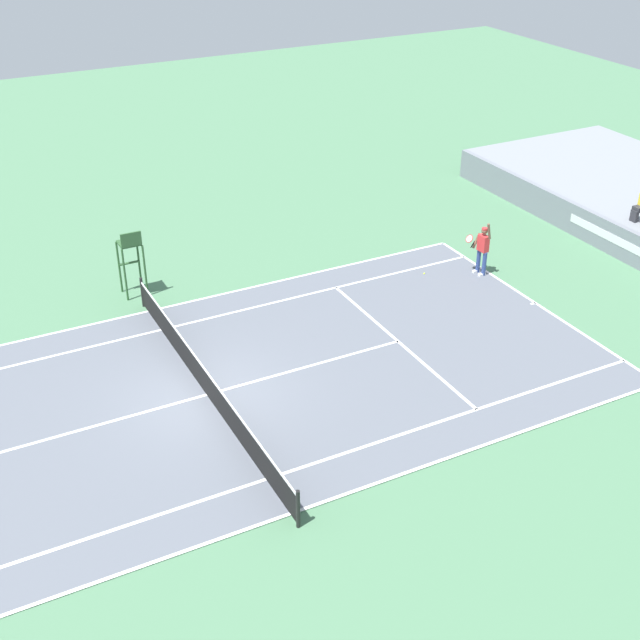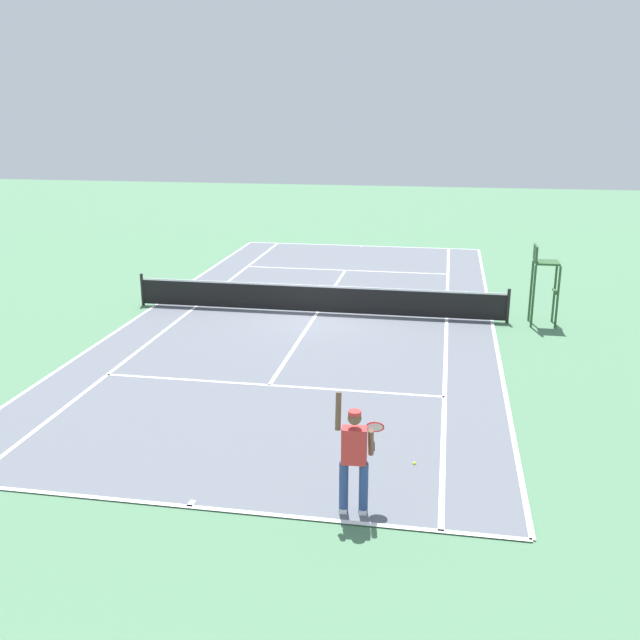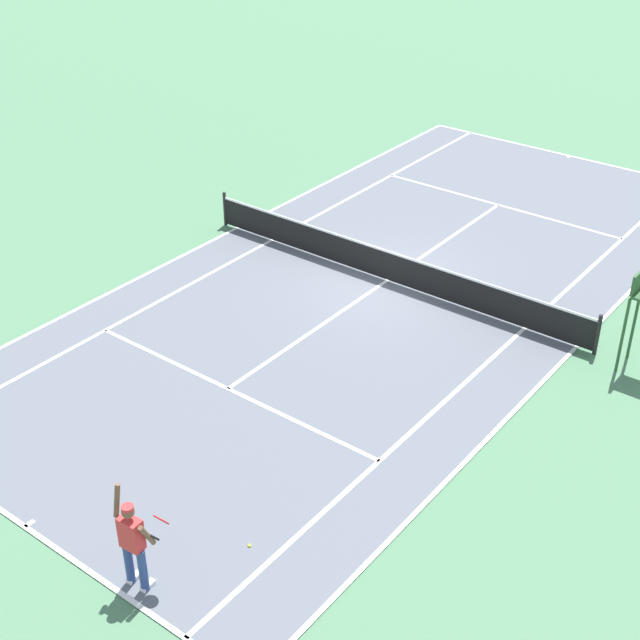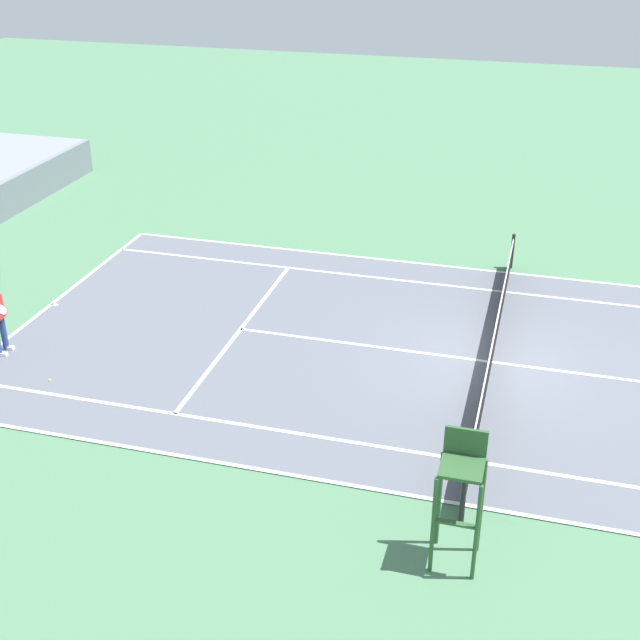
{
  "view_description": "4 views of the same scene",
  "coord_description": "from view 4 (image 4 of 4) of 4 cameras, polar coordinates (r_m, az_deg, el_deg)",
  "views": [
    {
      "loc": [
        19.15,
        -6.28,
        13.84
      ],
      "look_at": [
        -0.81,
        4.05,
        1.0
      ],
      "focal_mm": 47.7,
      "sensor_mm": 36.0,
      "label": 1
    },
    {
      "loc": [
        -3.96,
        21.82,
        6.33
      ],
      "look_at": [
        -0.81,
        4.05,
        1.0
      ],
      "focal_mm": 40.25,
      "sensor_mm": 36.0,
      "label": 2
    },
    {
      "loc": [
        -11.75,
        18.33,
        11.82
      ],
      "look_at": [
        -0.81,
        4.05,
        1.0
      ],
      "focal_mm": 50.88,
      "sensor_mm": 36.0,
      "label": 3
    },
    {
      "loc": [
        -18.23,
        -0.77,
        10.2
      ],
      "look_at": [
        -0.81,
        4.05,
        1.0
      ],
      "focal_mm": 47.98,
      "sensor_mm": 36.0,
      "label": 4
    }
  ],
  "objects": [
    {
      "name": "ground_plane",
      "position": [
        20.91,
        11.39,
        -2.82
      ],
      "size": [
        80.0,
        80.0,
        0.0
      ],
      "primitive_type": "plane",
      "color": "#4C7A56"
    },
    {
      "name": "court",
      "position": [
        20.9,
        11.39,
        -2.8
      ],
      "size": [
        11.08,
        23.88,
        0.03
      ],
      "color": "slate",
      "rests_on": "ground"
    },
    {
      "name": "net",
      "position": [
        20.66,
        11.52,
        -1.56
      ],
      "size": [
        11.98,
        0.1,
        1.07
      ],
      "color": "black",
      "rests_on": "ground"
    },
    {
      "name": "tennis_ball",
      "position": [
        20.7,
        -17.57,
        -3.84
      ],
      "size": [
        0.07,
        0.07,
        0.07
      ],
      "primitive_type": "sphere",
      "color": "#D1E533",
      "rests_on": "ground"
    },
    {
      "name": "umpire_chair",
      "position": [
        14.28,
        9.37,
        -10.72
      ],
      "size": [
        0.77,
        0.77,
        2.44
      ],
      "color": "#2D562D",
      "rests_on": "ground"
    }
  ]
}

